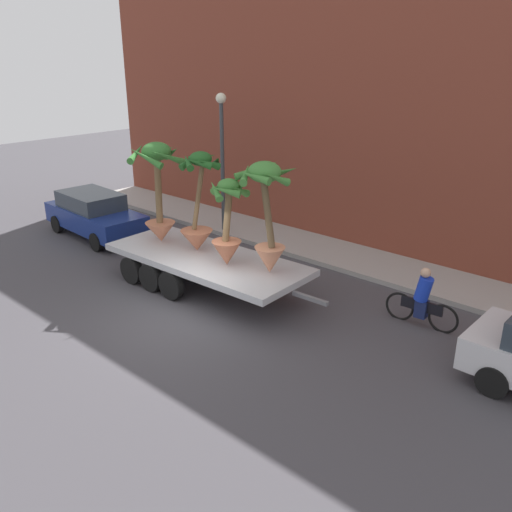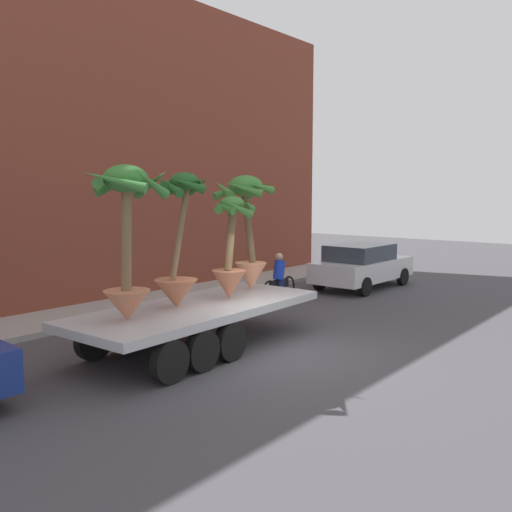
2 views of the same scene
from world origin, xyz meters
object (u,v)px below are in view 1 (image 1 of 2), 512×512
at_px(cyclist, 422,300).
at_px(trailing_car, 94,214).
at_px(street_lamp, 222,145).
at_px(flatbed_trailer, 200,261).
at_px(potted_palm_middle, 267,212).
at_px(potted_palm_extra, 198,210).
at_px(potted_palm_rear, 227,227).
at_px(potted_palm_front, 158,189).

xyz_separation_m(cyclist, trailing_car, (-11.86, -1.45, 0.16)).
xyz_separation_m(cyclist, street_lamp, (-8.59, 1.82, 2.56)).
distance_m(flatbed_trailer, cyclist, 6.08).
bearing_deg(potted_palm_middle, potted_palm_extra, -176.78).
xyz_separation_m(potted_palm_rear, potted_palm_extra, (-1.35, 0.24, 0.16)).
xyz_separation_m(flatbed_trailer, potted_palm_extra, (-0.14, 0.15, 1.43)).
relative_size(potted_palm_middle, potted_palm_extra, 1.00).
bearing_deg(potted_palm_rear, street_lamp, 136.22).
relative_size(cyclist, street_lamp, 0.38).
distance_m(potted_palm_extra, cyclist, 6.35).
distance_m(potted_palm_rear, cyclist, 5.17).
bearing_deg(potted_palm_middle, potted_palm_front, -175.21).
xyz_separation_m(potted_palm_middle, street_lamp, (-5.07, 3.51, 0.66)).
relative_size(flatbed_trailer, trailing_car, 1.59).
bearing_deg(potted_palm_extra, cyclist, 17.20).
xyz_separation_m(flatbed_trailer, potted_palm_middle, (2.23, 0.29, 1.80)).
xyz_separation_m(potted_palm_front, street_lamp, (-1.22, 3.83, 0.66)).
height_order(potted_palm_middle, potted_palm_front, potted_palm_front).
bearing_deg(potted_palm_front, trailing_car, 172.94).
bearing_deg(street_lamp, trailing_car, -134.99).
xyz_separation_m(potted_palm_front, trailing_car, (-4.50, 0.56, -1.75)).
distance_m(flatbed_trailer, potted_palm_extra, 1.45).
height_order(potted_palm_rear, potted_palm_front, potted_palm_front).
xyz_separation_m(potted_palm_front, potted_palm_extra, (1.48, 0.19, -0.37)).
distance_m(flatbed_trailer, potted_palm_rear, 1.76).
height_order(potted_palm_extra, street_lamp, street_lamp).
bearing_deg(cyclist, potted_palm_extra, -162.80).
bearing_deg(potted_palm_extra, potted_palm_front, -172.72).
bearing_deg(potted_palm_front, cyclist, 15.27).
distance_m(cyclist, trailing_car, 11.95).
height_order(cyclist, trailing_car, trailing_car).
bearing_deg(potted_palm_middle, flatbed_trailer, -172.70).
height_order(potted_palm_extra, trailing_car, potted_palm_extra).
bearing_deg(potted_palm_front, potted_palm_middle, 4.79).
xyz_separation_m(potted_palm_front, cyclist, (7.37, 2.01, -1.90)).
distance_m(potted_palm_middle, cyclist, 4.35).
xyz_separation_m(potted_palm_middle, cyclist, (3.52, 1.69, -1.90)).
relative_size(potted_palm_middle, trailing_car, 0.64).
bearing_deg(potted_palm_extra, flatbed_trailer, -47.54).
relative_size(potted_palm_middle, street_lamp, 0.59).
bearing_deg(potted_palm_middle, cyclist, 25.63).
height_order(flatbed_trailer, street_lamp, street_lamp).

